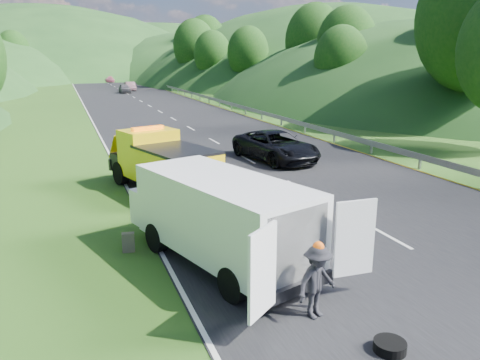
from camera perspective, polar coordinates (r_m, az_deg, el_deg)
name	(u,v)px	position (r m, az deg, el deg)	size (l,w,h in m)	color
ground	(274,228)	(15.51, 4.19, -5.81)	(320.00, 320.00, 0.00)	#38661E
road_surface	(150,106)	(54.20, -10.96, 8.86)	(14.00, 200.00, 0.02)	black
guardrail	(185,96)	(67.90, -6.68, 10.19)	(0.06, 140.00, 1.52)	gray
tree_line_right	(249,90)	(78.93, 1.08, 10.93)	(14.00, 140.00, 14.00)	#264D16
hills_backdrop	(105,75)	(148.48, -16.14, 12.23)	(201.00, 288.60, 44.00)	#2D5B23
tow_truck	(162,161)	(19.63, -9.51, 2.28)	(3.88, 6.35, 2.57)	black
white_van	(219,215)	(12.49, -2.56, -4.28)	(4.83, 7.39, 2.43)	black
woman	(176,244)	(14.33, -7.86, -7.70)	(0.59, 0.43, 1.62)	silver
child	(216,234)	(14.94, -2.99, -6.62)	(0.45, 0.35, 0.92)	#D5B871
worker	(315,317)	(10.68, 9.16, -16.15)	(1.06, 0.61, 1.64)	black
suitcase	(128,242)	(13.93, -13.45, -7.40)	(0.35, 0.20, 0.57)	#4E4A3A
spare_tire	(389,352)	(9.94, 17.74, -19.32)	(0.63, 0.63, 0.20)	black
passing_suv	(275,160)	(25.34, 4.35, 2.39)	(2.59, 5.61, 1.56)	black
dist_car_a	(125,93)	(74.20, -13.85, 10.26)	(1.57, 3.90, 1.33)	#49474C
dist_car_b	(130,91)	(78.87, -13.22, 10.55)	(1.46, 4.19, 1.38)	#7A515A
dist_car_c	(109,82)	(105.35, -15.64, 11.40)	(1.90, 4.67, 1.35)	#AA556B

